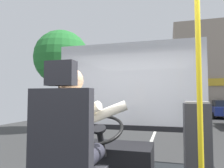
{
  "coord_description": "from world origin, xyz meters",
  "views": [
    {
      "loc": [
        0.67,
        -1.8,
        1.69
      ],
      "look_at": [
        -0.04,
        0.79,
        1.85
      ],
      "focal_mm": 33.18,
      "sensor_mm": 36.0,
      "label": 1
    }
  ],
  "objects_px": {
    "parked_car_blue": "(223,109)",
    "parked_car_charcoal": "(210,106)",
    "driver_seat": "(66,161)",
    "fare_box": "(197,151)",
    "steering_console": "(110,158)",
    "handrail_pole": "(200,100)",
    "bus_driver": "(73,132)"
  },
  "relations": [
    {
      "from": "parked_car_blue",
      "to": "parked_car_charcoal",
      "type": "height_order",
      "value": "parked_car_charcoal"
    },
    {
      "from": "driver_seat",
      "to": "fare_box",
      "type": "distance_m",
      "value": 1.29
    },
    {
      "from": "driver_seat",
      "to": "steering_console",
      "type": "height_order",
      "value": "driver_seat"
    },
    {
      "from": "driver_seat",
      "to": "fare_box",
      "type": "height_order",
      "value": "driver_seat"
    },
    {
      "from": "steering_console",
      "to": "fare_box",
      "type": "height_order",
      "value": "fare_box"
    },
    {
      "from": "driver_seat",
      "to": "parked_car_charcoal",
      "type": "relative_size",
      "value": 0.3
    },
    {
      "from": "driver_seat",
      "to": "handrail_pole",
      "type": "xyz_separation_m",
      "value": [
        1.0,
        0.38,
        0.46
      ]
    },
    {
      "from": "driver_seat",
      "to": "bus_driver",
      "type": "distance_m",
      "value": 0.23
    },
    {
      "from": "handrail_pole",
      "to": "parked_car_blue",
      "type": "distance_m",
      "value": 17.09
    },
    {
      "from": "bus_driver",
      "to": "steering_console",
      "type": "xyz_separation_m",
      "value": [
        -0.0,
        1.08,
        -0.51
      ]
    },
    {
      "from": "steering_console",
      "to": "fare_box",
      "type": "bearing_deg",
      "value": -21.39
    },
    {
      "from": "handrail_pole",
      "to": "bus_driver",
      "type": "bearing_deg",
      "value": -165.11
    },
    {
      "from": "parked_car_blue",
      "to": "handrail_pole",
      "type": "bearing_deg",
      "value": -103.33
    },
    {
      "from": "bus_driver",
      "to": "handrail_pole",
      "type": "distance_m",
      "value": 1.07
    },
    {
      "from": "driver_seat",
      "to": "fare_box",
      "type": "bearing_deg",
      "value": 37.83
    },
    {
      "from": "fare_box",
      "to": "parked_car_charcoal",
      "type": "height_order",
      "value": "fare_box"
    },
    {
      "from": "handrail_pole",
      "to": "fare_box",
      "type": "height_order",
      "value": "handrail_pole"
    },
    {
      "from": "bus_driver",
      "to": "handrail_pole",
      "type": "xyz_separation_m",
      "value": [
        1.0,
        0.27,
        0.26
      ]
    },
    {
      "from": "driver_seat",
      "to": "fare_box",
      "type": "relative_size",
      "value": 1.31
    },
    {
      "from": "parked_car_blue",
      "to": "parked_car_charcoal",
      "type": "bearing_deg",
      "value": 91.34
    },
    {
      "from": "steering_console",
      "to": "fare_box",
      "type": "relative_size",
      "value": 1.13
    },
    {
      "from": "fare_box",
      "to": "driver_seat",
      "type": "bearing_deg",
      "value": -142.17
    },
    {
      "from": "steering_console",
      "to": "parked_car_blue",
      "type": "height_order",
      "value": "steering_console"
    },
    {
      "from": "handrail_pole",
      "to": "parked_car_blue",
      "type": "xyz_separation_m",
      "value": [
        3.93,
        16.61,
        -0.93
      ]
    },
    {
      "from": "bus_driver",
      "to": "parked_car_charcoal",
      "type": "xyz_separation_m",
      "value": [
        4.82,
        21.59,
        -0.66
      ]
    },
    {
      "from": "steering_console",
      "to": "parked_car_charcoal",
      "type": "relative_size",
      "value": 0.25
    },
    {
      "from": "driver_seat",
      "to": "handrail_pole",
      "type": "distance_m",
      "value": 1.16
    },
    {
      "from": "bus_driver",
      "to": "parked_car_charcoal",
      "type": "bearing_deg",
      "value": 77.41
    },
    {
      "from": "handrail_pole",
      "to": "parked_car_charcoal",
      "type": "bearing_deg",
      "value": 79.83
    },
    {
      "from": "bus_driver",
      "to": "parked_car_blue",
      "type": "bearing_deg",
      "value": 73.7
    },
    {
      "from": "bus_driver",
      "to": "handrail_pole",
      "type": "relative_size",
      "value": 0.42
    },
    {
      "from": "driver_seat",
      "to": "parked_car_charcoal",
      "type": "bearing_deg",
      "value": 77.47
    }
  ]
}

